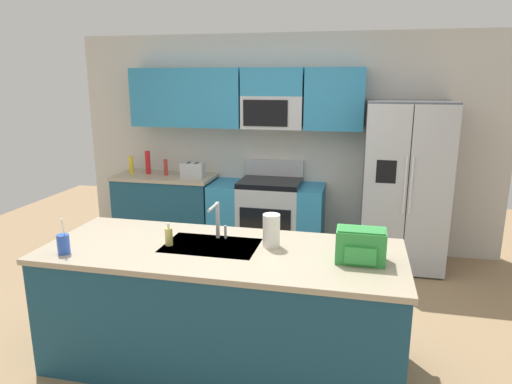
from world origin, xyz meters
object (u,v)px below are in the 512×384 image
drink_cup_blue (63,244)px  paper_towel_roll (271,230)px  range_oven (267,217)px  bottle_yellow (131,165)px  bottle_red (148,162)px  pepper_mill (166,167)px  refrigerator (404,186)px  toaster (193,170)px  sink_faucet (217,218)px  soap_dispenser (169,236)px  backpack (361,245)px

drink_cup_blue → paper_towel_roll: bearing=18.4°
range_oven → bottle_yellow: size_ratio=6.17×
bottle_red → bottle_yellow: size_ratio=1.32×
pepper_mill → bottle_yellow: 0.47m
bottle_yellow → refrigerator: bearing=-1.3°
toaster → paper_towel_roll: 2.54m
bottle_red → sink_faucet: (1.59, -2.14, 0.02)m
soap_dispenser → paper_towel_roll: (0.73, 0.14, 0.05)m
paper_towel_roll → backpack: 0.65m
refrigerator → backpack: size_ratio=5.78×
range_oven → toaster: bearing=-176.7°
refrigerator → soap_dispenser: size_ratio=10.88×
sink_faucet → bottle_yellow: bearing=130.5°
toaster → drink_cup_blue: (0.01, -2.58, -0.02)m
bottle_yellow → paper_towel_roll: 3.13m
drink_cup_blue → refrigerator: bearing=46.1°
bottle_red → sink_faucet: size_ratio=1.04×
refrigerator → bottle_yellow: refrigerator is taller
sink_faucet → range_oven: bearing=91.2°
soap_dispenser → drink_cup_blue: bearing=-154.0°
toaster → pepper_mill: 0.38m
paper_towel_roll → backpack: size_ratio=0.75×
bottle_yellow → sink_faucet: sink_faucet is taller
range_oven → backpack: 2.64m
range_oven → pepper_mill: size_ratio=6.84×
refrigerator → paper_towel_roll: bearing=-117.4°
sink_faucet → pepper_mill: bearing=122.4°
drink_cup_blue → paper_towel_roll: drink_cup_blue is taller
bottle_yellow → paper_towel_roll: bearing=-44.3°
pepper_mill → paper_towel_roll: paper_towel_roll is taller
sink_faucet → soap_dispenser: bearing=-145.9°
toaster → sink_faucet: (0.96, -2.06, 0.08)m
bottle_yellow → drink_cup_blue: (0.86, -2.64, -0.04)m
pepper_mill → soap_dispenser: (1.03, -2.32, -0.03)m
range_oven → toaster: size_ratio=4.86×
bottle_yellow → paper_towel_roll: paper_towel_roll is taller
range_oven → toaster: 1.07m
range_oven → toaster: range_oven is taller
range_oven → bottle_red: bottle_red is taller
pepper_mill → sink_faucet: size_ratio=0.71×
paper_towel_roll → sink_faucet: bearing=171.3°
refrigerator → sink_faucet: size_ratio=6.56×
drink_cup_blue → toaster: bearing=90.3°
bottle_red → drink_cup_blue: (0.64, -2.66, -0.08)m
soap_dispenser → refrigerator: bearing=51.0°
range_oven → soap_dispenser: (-0.26, -2.32, 0.53)m
range_oven → backpack: size_ratio=4.25×
bottle_yellow → soap_dispenser: bottle_yellow is taller
bottle_red → soap_dispenser: bottle_red is taller
bottle_red → backpack: bearing=-41.7°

